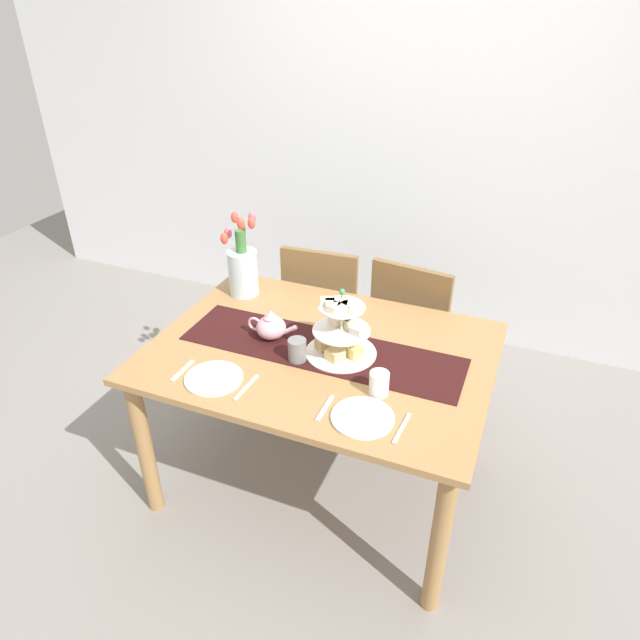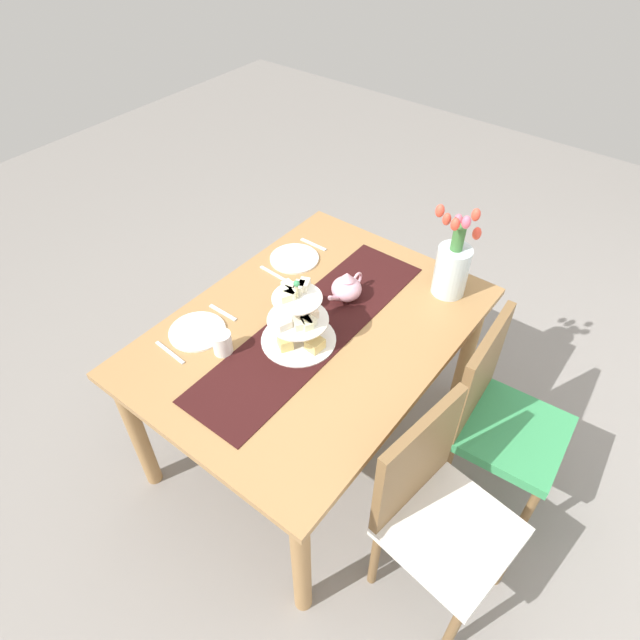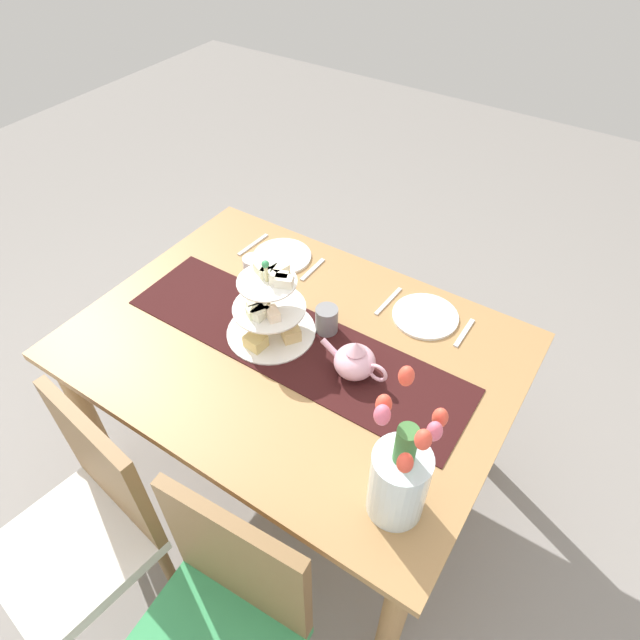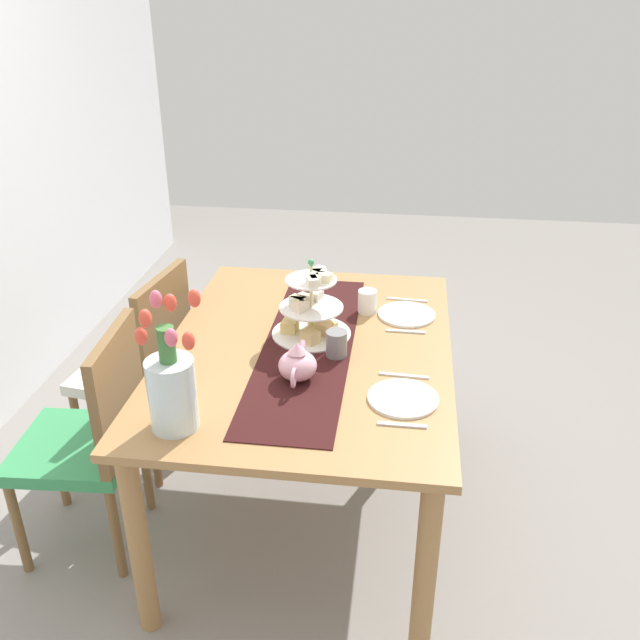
# 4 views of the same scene
# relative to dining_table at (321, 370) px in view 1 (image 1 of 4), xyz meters

# --- Properties ---
(ground_plane) EXTENTS (8.00, 8.00, 0.00)m
(ground_plane) POSITION_rel_dining_table_xyz_m (0.00, 0.00, -0.66)
(ground_plane) COLOR gray
(room_wall_rear) EXTENTS (6.00, 0.08, 2.60)m
(room_wall_rear) POSITION_rel_dining_table_xyz_m (0.00, 1.62, 0.64)
(room_wall_rear) COLOR silver
(room_wall_rear) RESTS_ON ground_plane
(dining_table) EXTENTS (1.43, 1.05, 0.76)m
(dining_table) POSITION_rel_dining_table_xyz_m (0.00, 0.00, 0.00)
(dining_table) COLOR #A37747
(dining_table) RESTS_ON ground_plane
(chair_left) EXTENTS (0.45, 0.45, 0.91)m
(chair_left) POSITION_rel_dining_table_xyz_m (-0.28, 0.75, -0.15)
(chair_left) COLOR brown
(chair_left) RESTS_ON ground_plane
(chair_right) EXTENTS (0.47, 0.47, 0.91)m
(chair_right) POSITION_rel_dining_table_xyz_m (0.24, 0.75, -0.15)
(chair_right) COLOR brown
(chair_right) RESTS_ON ground_plane
(table_runner) EXTENTS (1.21, 0.32, 0.00)m
(table_runner) POSITION_rel_dining_table_xyz_m (0.00, -0.00, 0.11)
(table_runner) COLOR black
(table_runner) RESTS_ON dining_table
(tiered_cake_stand) EXTENTS (0.30, 0.30, 0.30)m
(tiered_cake_stand) POSITION_rel_dining_table_xyz_m (0.09, 0.00, 0.21)
(tiered_cake_stand) COLOR beige
(tiered_cake_stand) RESTS_ON table_runner
(teapot) EXTENTS (0.24, 0.13, 0.14)m
(teapot) POSITION_rel_dining_table_xyz_m (-0.24, 0.00, 0.17)
(teapot) COLOR #E5A8BC
(teapot) RESTS_ON table_runner
(tulip_vase) EXTENTS (0.16, 0.18, 0.43)m
(tulip_vase) POSITION_rel_dining_table_xyz_m (-0.55, 0.32, 0.25)
(tulip_vase) COLOR silver
(tulip_vase) RESTS_ON dining_table
(dinner_plate_left) EXTENTS (0.23, 0.23, 0.01)m
(dinner_plate_left) POSITION_rel_dining_table_xyz_m (-0.31, -0.36, 0.11)
(dinner_plate_left) COLOR white
(dinner_plate_left) RESTS_ON dining_table
(fork_left) EXTENTS (0.02, 0.15, 0.01)m
(fork_left) POSITION_rel_dining_table_xyz_m (-0.46, -0.36, 0.11)
(fork_left) COLOR silver
(fork_left) RESTS_ON dining_table
(knife_left) EXTENTS (0.02, 0.17, 0.01)m
(knife_left) POSITION_rel_dining_table_xyz_m (-0.17, -0.36, 0.11)
(knife_left) COLOR silver
(knife_left) RESTS_ON dining_table
(dinner_plate_right) EXTENTS (0.23, 0.23, 0.01)m
(dinner_plate_right) POSITION_rel_dining_table_xyz_m (0.31, -0.36, 0.11)
(dinner_plate_right) COLOR white
(dinner_plate_right) RESTS_ON dining_table
(fork_right) EXTENTS (0.02, 0.15, 0.01)m
(fork_right) POSITION_rel_dining_table_xyz_m (0.16, -0.36, 0.11)
(fork_right) COLOR silver
(fork_right) RESTS_ON dining_table
(knife_right) EXTENTS (0.03, 0.17, 0.01)m
(knife_right) POSITION_rel_dining_table_xyz_m (0.45, -0.36, 0.11)
(knife_right) COLOR silver
(knife_right) RESTS_ON dining_table
(mug_grey) EXTENTS (0.08, 0.08, 0.09)m
(mug_grey) POSITION_rel_dining_table_xyz_m (-0.06, -0.11, 0.16)
(mug_grey) COLOR slate
(mug_grey) RESTS_ON table_runner
(mug_white_text) EXTENTS (0.08, 0.08, 0.09)m
(mug_white_text) POSITION_rel_dining_table_xyz_m (0.32, -0.20, 0.16)
(mug_white_text) COLOR white
(mug_white_text) RESTS_ON dining_table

